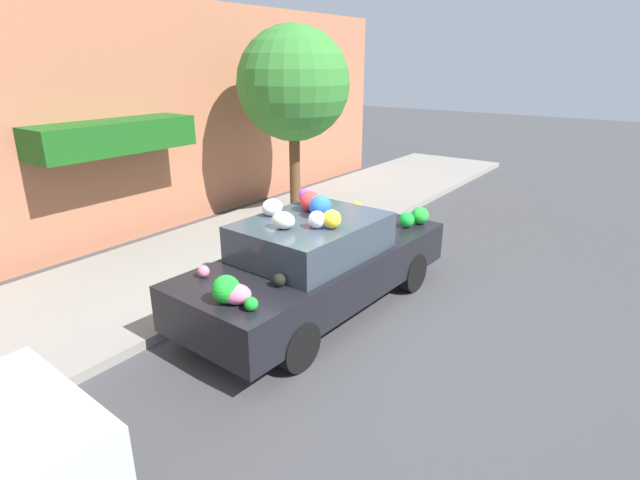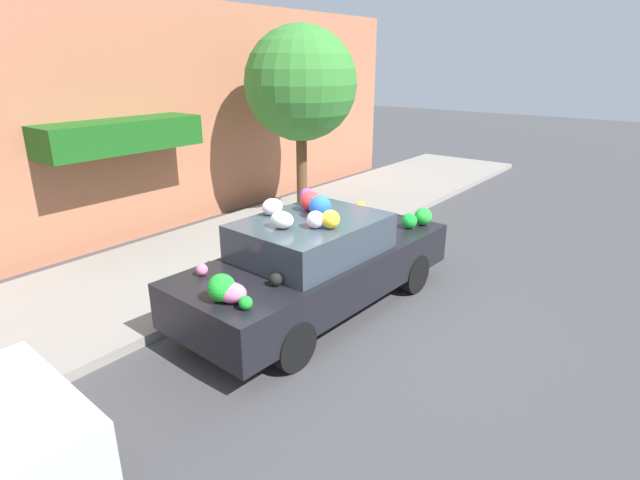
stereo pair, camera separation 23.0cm
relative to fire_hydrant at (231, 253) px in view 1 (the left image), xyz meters
The scene contains 6 objects.
ground_plane 1.83m from the fire_hydrant, 88.32° to the right, with size 60.00×60.00×0.00m, color #424244.
sidewalk_curb 1.02m from the fire_hydrant, 86.84° to the left, with size 24.00×3.20×0.13m.
building_facade 3.65m from the fire_hydrant, 89.31° to the left, with size 18.00×1.20×4.65m.
street_tree 4.39m from the fire_hydrant, 21.66° to the left, with size 2.42×2.42×4.06m.
fire_hydrant is the anchor object (origin of this frame).
art_car 1.80m from the fire_hydrant, 89.50° to the right, with size 4.51×1.88×1.73m.
Camera 1 is at (-5.35, -3.91, 3.47)m, focal length 28.00 mm.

